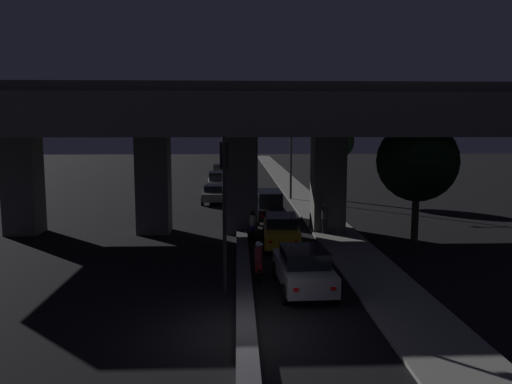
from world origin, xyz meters
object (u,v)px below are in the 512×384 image
Objects in this scene: motorcycle_blue_filtering_mid at (253,226)px; pedestrian_on_sidewalk at (324,218)px; car_grey_lead_oncoming at (214,194)px; car_white_second_oncoming at (217,180)px; car_taxi_yellow_second at (281,230)px; car_white_third_oncoming at (221,172)px; motorcycle_red_filtering_near at (259,262)px; car_black_third at (269,205)px; car_silver_lead at (303,268)px; street_lamp at (287,143)px; traffic_light_left_of_median at (224,188)px.

motorcycle_blue_filtering_mid is 1.05× the size of pedestrian_on_sidewalk.
car_grey_lead_oncoming is 8.77m from car_white_second_oncoming.
car_white_third_oncoming reaches higher than car_taxi_yellow_second.
car_white_second_oncoming is at bearing 12.41° from car_taxi_yellow_second.
motorcycle_red_filtering_near is 1.02× the size of motorcycle_blue_filtering_mid.
pedestrian_on_sidewalk is (2.73, -4.53, -0.01)m from car_black_third.
car_taxi_yellow_second is at bearing 7.45° from car_white_second_oncoming.
car_white_third_oncoming is (-3.95, 26.75, -0.14)m from car_black_third.
car_taxi_yellow_second is (-0.21, 6.90, -0.01)m from car_silver_lead.
car_taxi_yellow_second is 33.93m from car_white_third_oncoming.
street_lamp is 4.42× the size of motorcycle_blue_filtering_mid.
car_silver_lead is 0.93× the size of car_white_third_oncoming.
motorcycle_red_filtering_near is at bearing -117.15° from pedestrian_on_sidewalk.
car_silver_lead is 1.06× the size of car_white_second_oncoming.
car_silver_lead is 2.40× the size of motorcycle_red_filtering_near.
motorcycle_blue_filtering_mid is (1.28, 9.08, -3.18)m from traffic_light_left_of_median.
motorcycle_red_filtering_near is (2.74, -38.98, -0.22)m from car_white_third_oncoming.
car_silver_lead is 2.55× the size of pedestrian_on_sidewalk.
car_white_second_oncoming reaches higher than car_white_third_oncoming.
traffic_light_left_of_median is 3.15× the size of motorcycle_blue_filtering_mid.
car_black_third is at bearing 121.11° from pedestrian_on_sidewalk.
traffic_light_left_of_median is at bearing -118.94° from pedestrian_on_sidewalk.
street_lamp reaches higher than car_taxi_yellow_second.
car_white_second_oncoming is (-3.96, 16.48, -0.08)m from car_black_third.
traffic_light_left_of_median is 23.48m from street_lamp.
car_black_third is at bearing 7.99° from car_white_third_oncoming.
car_grey_lead_oncoming is (-5.89, -1.33, -3.93)m from street_lamp.
car_grey_lead_oncoming is (-3.86, 7.72, -0.27)m from car_black_third.
motorcycle_red_filtering_near is (-3.25, -21.27, -4.02)m from street_lamp.
car_silver_lead is at bearing -175.79° from car_taxi_yellow_second.
car_white_second_oncoming reaches higher than car_taxi_yellow_second.
traffic_light_left_of_median is at bearing 3.07° from car_grey_lead_oncoming.
traffic_light_left_of_median is at bearing 90.30° from car_silver_lead.
traffic_light_left_of_median is 1.37× the size of car_white_second_oncoming.
car_silver_lead is 9.08m from motorcycle_blue_filtering_mid.
street_lamp reaches higher than car_white_second_oncoming.
car_black_third is 8.63m from car_grey_lead_oncoming.
car_white_third_oncoming is (0.01, 10.28, -0.06)m from car_white_second_oncoming.
street_lamp reaches higher than car_silver_lead.
car_white_second_oncoming is (-0.10, 8.76, 0.19)m from car_grey_lead_oncoming.
car_silver_lead reaches higher than motorcycle_blue_filtering_mid.
pedestrian_on_sidewalk is at bearing 15.20° from car_white_second_oncoming.
street_lamp is 4.63× the size of pedestrian_on_sidewalk.
traffic_light_left_of_median is 9.71m from motorcycle_blue_filtering_mid.
car_white_second_oncoming is at bearing -0.46° from car_white_third_oncoming.
car_black_third is 2.45× the size of motorcycle_blue_filtering_mid.
traffic_light_left_of_median is 4.11m from car_silver_lead.
car_taxi_yellow_second is 2.64× the size of motorcycle_blue_filtering_mid.
motorcycle_red_filtering_near is at bearing -98.69° from street_lamp.
car_taxi_yellow_second is at bearing -142.09° from motorcycle_blue_filtering_mid.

